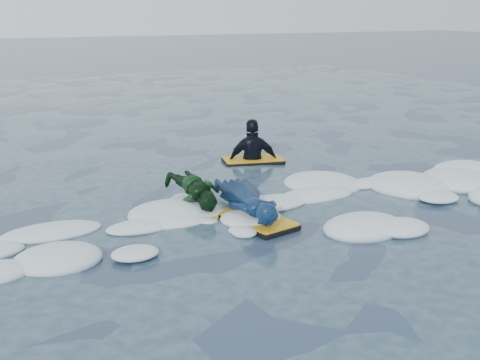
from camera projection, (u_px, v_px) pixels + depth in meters
ground at (247, 254)px, 7.10m from camera, size 120.00×120.00×0.00m
foam_band at (213, 227)px, 7.99m from camera, size 12.00×3.10×0.30m
prone_woman_unit at (249, 202)px, 8.24m from camera, size 0.86×1.79×0.45m
prone_child_unit at (198, 193)px, 8.59m from camera, size 0.79×1.34×0.50m
waiting_rider_unit at (253, 163)px, 11.33m from camera, size 1.23×0.85×1.68m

